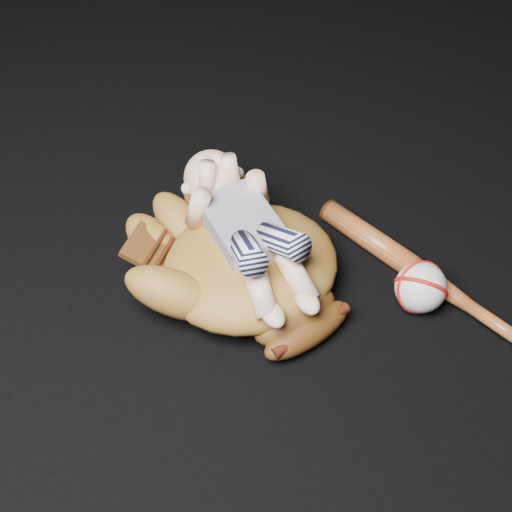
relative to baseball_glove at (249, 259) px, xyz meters
name	(u,v)px	position (x,y,z in m)	size (l,w,h in m)	color
baseball_glove	(249,259)	(0.00, 0.00, 0.00)	(0.36, 0.42, 0.13)	brown
newborn_baby	(250,230)	(0.00, 0.01, 0.06)	(0.16, 0.36, 0.14)	beige
baseball_bat	(425,276)	(0.27, -0.10, -0.04)	(0.04, 0.43, 0.04)	brown
baseball	(421,287)	(0.24, -0.13, -0.02)	(0.08, 0.08, 0.08)	silver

